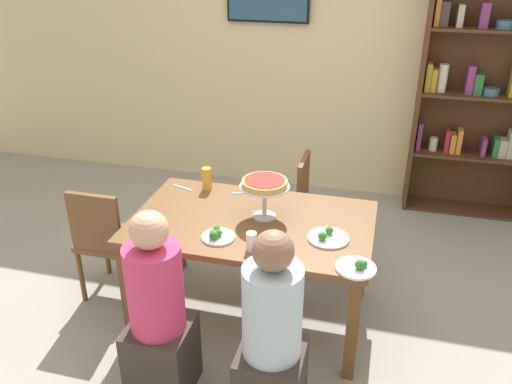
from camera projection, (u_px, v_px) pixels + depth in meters
name	position (u px, v px, depth m)	size (l,w,h in m)	color
ground_plane	(252.00, 313.00, 3.62)	(12.00, 12.00, 0.00)	gray
rear_partition	(312.00, 48.00, 4.91)	(8.00, 0.12, 2.80)	beige
dining_table	(252.00, 233.00, 3.33)	(1.51, 0.93, 0.74)	brown
bookshelf	(482.00, 94.00, 4.53)	(1.10, 0.30, 2.21)	#4C2D19
diner_near_right	(272.00, 344.00, 2.65)	(0.34, 0.34, 1.15)	#382D28
diner_near_left	(158.00, 320.00, 2.82)	(0.34, 0.34, 1.15)	#382D28
chair_far_right	(316.00, 206.00, 4.01)	(0.40, 0.40, 0.87)	brown
chair_head_west	(106.00, 238.00, 3.59)	(0.40, 0.40, 0.87)	brown
deep_dish_pizza_stand	(265.00, 186.00, 3.24)	(0.32, 0.32, 0.26)	silver
salad_plate_near_diner	(357.00, 267.00, 2.80)	(0.22, 0.22, 0.07)	white
salad_plate_far_diner	(328.00, 237.00, 3.08)	(0.25, 0.25, 0.07)	white
salad_plate_spare	(217.00, 235.00, 3.08)	(0.20, 0.20, 0.07)	white
beer_glass_amber_tall	(207.00, 179.00, 3.66)	(0.07, 0.07, 0.16)	gold
water_glass_clear_near	(251.00, 241.00, 2.96)	(0.06, 0.06, 0.11)	white
cutlery_fork_near	(245.00, 193.00, 3.64)	(0.18, 0.02, 0.01)	silver
cutlery_knife_near	(183.00, 188.00, 3.71)	(0.18, 0.02, 0.01)	silver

